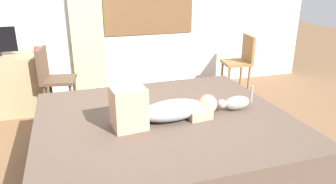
{
  "coord_description": "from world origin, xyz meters",
  "views": [
    {
      "loc": [
        -0.63,
        -2.42,
        1.66
      ],
      "look_at": [
        0.21,
        0.18,
        0.66
      ],
      "focal_mm": 33.99,
      "sensor_mm": 36.0,
      "label": 1
    }
  ],
  "objects_px": {
    "cat": "(235,103)",
    "chair_by_desk": "(53,76)",
    "chair_spare": "(241,59)",
    "bed": "(164,143)",
    "person_lying": "(162,109)",
    "desk": "(9,84)",
    "cup": "(37,50)"
  },
  "relations": [
    {
      "from": "cup",
      "to": "cat",
      "type": "bearing_deg",
      "value": -47.31
    },
    {
      "from": "bed",
      "to": "chair_spare",
      "type": "relative_size",
      "value": 2.57
    },
    {
      "from": "chair_by_desk",
      "to": "chair_spare",
      "type": "height_order",
      "value": "same"
    },
    {
      "from": "cup",
      "to": "chair_spare",
      "type": "bearing_deg",
      "value": -5.94
    },
    {
      "from": "desk",
      "to": "chair_by_desk",
      "type": "distance_m",
      "value": 0.63
    },
    {
      "from": "bed",
      "to": "chair_by_desk",
      "type": "distance_m",
      "value": 1.83
    },
    {
      "from": "bed",
      "to": "person_lying",
      "type": "height_order",
      "value": "person_lying"
    },
    {
      "from": "desk",
      "to": "chair_spare",
      "type": "height_order",
      "value": "chair_spare"
    },
    {
      "from": "cat",
      "to": "chair_spare",
      "type": "xyz_separation_m",
      "value": [
        1.01,
        1.62,
        -0.07
      ]
    },
    {
      "from": "bed",
      "to": "person_lying",
      "type": "distance_m",
      "value": 0.38
    },
    {
      "from": "chair_by_desk",
      "to": "cat",
      "type": "bearing_deg",
      "value": -44.65
    },
    {
      "from": "person_lying",
      "to": "cup",
      "type": "height_order",
      "value": "person_lying"
    },
    {
      "from": "bed",
      "to": "person_lying",
      "type": "relative_size",
      "value": 2.35
    },
    {
      "from": "cat",
      "to": "chair_by_desk",
      "type": "distance_m",
      "value": 2.26
    },
    {
      "from": "cup",
      "to": "chair_by_desk",
      "type": "bearing_deg",
      "value": -63.98
    },
    {
      "from": "desk",
      "to": "chair_by_desk",
      "type": "height_order",
      "value": "chair_by_desk"
    },
    {
      "from": "bed",
      "to": "cup",
      "type": "xyz_separation_m",
      "value": [
        -1.1,
        1.87,
        0.53
      ]
    },
    {
      "from": "cup",
      "to": "person_lying",
      "type": "bearing_deg",
      "value": -61.4
    },
    {
      "from": "desk",
      "to": "chair_by_desk",
      "type": "bearing_deg",
      "value": -28.59
    },
    {
      "from": "person_lying",
      "to": "bed",
      "type": "bearing_deg",
      "value": 60.33
    },
    {
      "from": "cat",
      "to": "desk",
      "type": "xyz_separation_m",
      "value": [
        -2.14,
        1.88,
        -0.2
      ]
    },
    {
      "from": "cat",
      "to": "chair_by_desk",
      "type": "height_order",
      "value": "chair_by_desk"
    },
    {
      "from": "person_lying",
      "to": "cat",
      "type": "distance_m",
      "value": 0.71
    },
    {
      "from": "bed",
      "to": "desk",
      "type": "xyz_separation_m",
      "value": [
        -1.48,
        1.83,
        0.12
      ]
    },
    {
      "from": "person_lying",
      "to": "desk",
      "type": "xyz_separation_m",
      "value": [
        -1.44,
        1.91,
        -0.25
      ]
    },
    {
      "from": "cup",
      "to": "bed",
      "type": "bearing_deg",
      "value": -59.41
    },
    {
      "from": "chair_spare",
      "to": "desk",
      "type": "bearing_deg",
      "value": 175.38
    },
    {
      "from": "cat",
      "to": "desk",
      "type": "distance_m",
      "value": 2.86
    },
    {
      "from": "desk",
      "to": "person_lying",
      "type": "bearing_deg",
      "value": -53.0
    },
    {
      "from": "cat",
      "to": "chair_spare",
      "type": "relative_size",
      "value": 0.42
    },
    {
      "from": "person_lying",
      "to": "chair_by_desk",
      "type": "relative_size",
      "value": 1.1
    },
    {
      "from": "person_lying",
      "to": "desk",
      "type": "bearing_deg",
      "value": 127.0
    }
  ]
}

